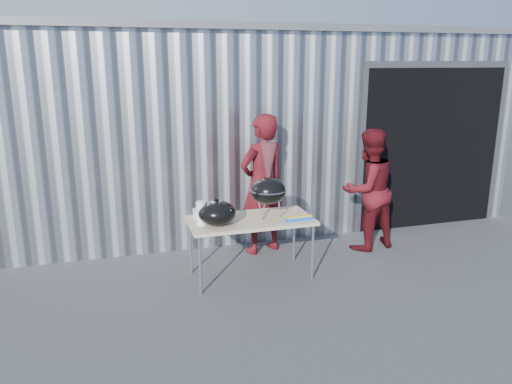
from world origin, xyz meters
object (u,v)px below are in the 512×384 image
object	(u,v)px
kettle_grill	(268,184)
person_bystander	(368,190)
folding_table	(251,222)
person_cook	(262,185)

from	to	relation	value
kettle_grill	person_bystander	distance (m)	1.73
folding_table	person_cook	distance (m)	0.91
folding_table	person_cook	xyz separation A→B (m)	(0.39, 0.78, 0.26)
kettle_grill	person_cook	distance (m)	0.83
person_cook	person_bystander	xyz separation A→B (m)	(1.46, -0.30, -0.11)
folding_table	person_cook	bearing A→B (deg)	63.27
kettle_grill	person_bystander	world-z (taller)	person_bystander
folding_table	person_bystander	distance (m)	1.92
kettle_grill	person_cook	size ratio (longest dim) A/B	0.48
folding_table	person_bystander	size ratio (longest dim) A/B	0.88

